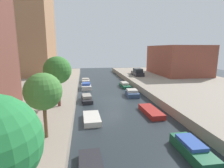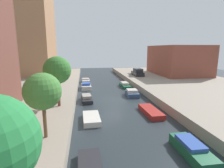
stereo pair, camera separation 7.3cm
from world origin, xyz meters
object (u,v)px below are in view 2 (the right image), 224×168
object	(u,v)px
street_tree_1	(43,92)
street_tree_2	(57,70)
apartment_tower_far	(27,19)
moored_boat_left_3	(87,99)
moored_boat_right_2	(151,111)
moored_boat_right_3	(132,93)
moored_boat_left_2	(91,118)
moored_boat_right_1	(192,149)
moored_boat_right_4	(125,85)
moored_boat_left_4	(86,86)
low_block_right	(177,60)
parked_car	(138,73)
moored_boat_left_5	(86,81)
moored_boat_left_1	(90,166)

from	to	relation	value
street_tree_1	street_tree_2	size ratio (longest dim) A/B	0.85
apartment_tower_far	moored_boat_left_3	size ratio (longest dim) A/B	7.14
apartment_tower_far	moored_boat_right_2	size ratio (longest dim) A/B	6.00
apartment_tower_far	moored_boat_right_3	bearing A→B (deg)	-44.91
moored_boat_left_2	moored_boat_right_1	bearing A→B (deg)	-46.76
apartment_tower_far	moored_boat_right_4	distance (m)	26.70
moored_boat_left_2	moored_boat_right_1	world-z (taller)	moored_boat_right_1
moored_boat_right_4	moored_boat_left_4	bearing A→B (deg)	-175.95
low_block_right	moored_boat_left_2	world-z (taller)	low_block_right
moored_boat_left_3	moored_boat_right_3	bearing A→B (deg)	14.35
street_tree_2	moored_boat_right_4	distance (m)	16.86
low_block_right	moored_boat_right_1	size ratio (longest dim) A/B	3.58
apartment_tower_far	moored_boat_left_4	size ratio (longest dim) A/B	7.50
street_tree_2	moored_boat_right_2	world-z (taller)	street_tree_2
parked_car	moored_boat_right_2	bearing A→B (deg)	-103.06
moored_boat_left_2	moored_boat_right_3	size ratio (longest dim) A/B	1.04
moored_boat_left_3	moored_boat_left_5	size ratio (longest dim) A/B	1.02
street_tree_2	moored_boat_left_5	world-z (taller)	street_tree_2
moored_boat_left_3	moored_boat_right_3	distance (m)	6.96
low_block_right	moored_boat_left_3	xyz separation A→B (m)	(-21.60, -16.08, -3.97)
street_tree_2	moored_boat_right_1	xyz separation A→B (m)	(9.58, -8.91, -4.36)
moored_boat_left_4	moored_boat_right_2	world-z (taller)	moored_boat_left_4
moored_boat_right_3	moored_boat_left_4	bearing A→B (deg)	138.51
apartment_tower_far	moored_boat_left_3	world-z (taller)	apartment_tower_far
moored_boat_left_2	moored_boat_left_4	bearing A→B (deg)	91.14
moored_boat_right_1	moored_boat_right_3	world-z (taller)	moored_boat_right_3
moored_boat_left_2	moored_boat_left_3	bearing A→B (deg)	92.88
moored_boat_left_5	apartment_tower_far	bearing A→B (deg)	150.93
street_tree_2	moored_boat_left_4	world-z (taller)	street_tree_2
moored_boat_left_2	moored_boat_right_1	xyz separation A→B (m)	(6.31, -6.72, 0.15)
low_block_right	parked_car	bearing A→B (deg)	-173.64
moored_boat_right_1	street_tree_1	bearing A→B (deg)	167.80
parked_car	street_tree_1	bearing A→B (deg)	-118.78
moored_boat_left_2	moored_boat_left_1	bearing A→B (deg)	-93.05
parked_car	moored_boat_left_1	world-z (taller)	parked_car
street_tree_1	moored_boat_left_4	world-z (taller)	street_tree_1
parked_car	apartment_tower_far	bearing A→B (deg)	166.33
street_tree_2	moored_boat_left_1	bearing A→B (deg)	-72.88
low_block_right	moored_boat_right_2	xyz separation A→B (m)	(-14.82, -21.94, -4.07)
moored_boat_right_2	moored_boat_left_5	bearing A→B (deg)	108.85
street_tree_2	moored_boat_left_3	xyz separation A→B (m)	(2.92, 4.66, -4.40)
street_tree_2	moored_boat_right_4	size ratio (longest dim) A/B	1.27
moored_boat_right_1	moored_boat_right_4	size ratio (longest dim) A/B	0.95
street_tree_1	moored_boat_left_4	size ratio (longest dim) A/B	1.34
moored_boat_right_1	moored_boat_right_3	size ratio (longest dim) A/B	1.23
moored_boat_left_2	moored_boat_right_3	bearing A→B (deg)	53.26
street_tree_1	parked_car	distance (m)	30.30
moored_boat_right_1	moored_boat_left_1	bearing A→B (deg)	-176.05
apartment_tower_far	street_tree_1	distance (m)	34.91
low_block_right	moored_boat_left_4	bearing A→B (deg)	-158.61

